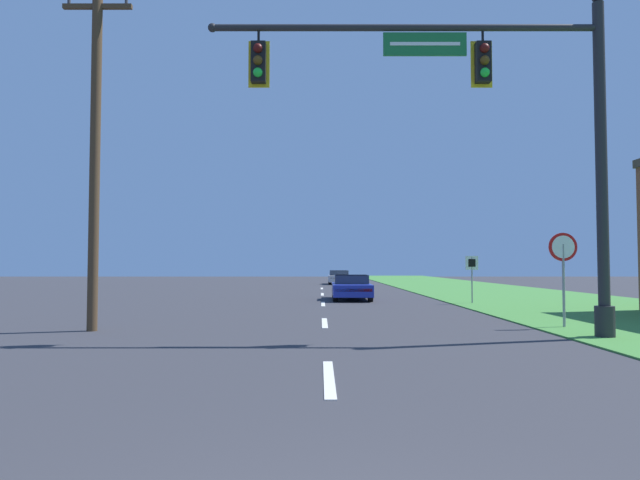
{
  "coord_description": "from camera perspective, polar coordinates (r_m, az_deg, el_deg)",
  "views": [
    {
      "loc": [
        -0.13,
        -2.55,
        1.68
      ],
      "look_at": [
        0.0,
        33.3,
        3.25
      ],
      "focal_mm": 32.0,
      "sensor_mm": 36.0,
      "label": 1
    }
  ],
  "objects": [
    {
      "name": "grass_verge_right",
      "position": [
        34.28,
        17.93,
        -5.17
      ],
      "size": [
        10.0,
        110.0,
        0.04
      ],
      "color": "#428438",
      "rests_on": "ground"
    },
    {
      "name": "road_center_line",
      "position": [
        24.61,
        0.1,
        -6.41
      ],
      "size": [
        0.16,
        34.8,
        0.01
      ],
      "color": "silver",
      "rests_on": "ground"
    },
    {
      "name": "signal_mast",
      "position": [
        14.19,
        17.84,
        10.83
      ],
      "size": [
        9.39,
        0.47,
        8.08
      ],
      "color": "#232326",
      "rests_on": "grass_verge_right"
    },
    {
      "name": "car_ahead",
      "position": [
        27.72,
        2.93,
        -4.73
      ],
      "size": [
        1.86,
        4.52,
        1.19
      ],
      "color": "black",
      "rests_on": "ground"
    },
    {
      "name": "far_car",
      "position": [
        49.94,
        1.69,
        -3.74
      ],
      "size": [
        1.82,
        4.46,
        1.19
      ],
      "color": "black",
      "rests_on": "ground"
    },
    {
      "name": "stop_sign",
      "position": [
        16.55,
        22.93,
        -1.68
      ],
      "size": [
        0.76,
        0.07,
        2.5
      ],
      "color": "gray",
      "rests_on": "grass_verge_right"
    },
    {
      "name": "route_sign_post",
      "position": [
        25.59,
        14.73,
        -2.77
      ],
      "size": [
        0.55,
        0.06,
        2.03
      ],
      "color": "gray",
      "rests_on": "grass_verge_right"
    },
    {
      "name": "utility_pole_near",
      "position": [
        16.02,
        -21.78,
        8.97
      ],
      "size": [
        1.8,
        0.26,
        9.33
      ],
      "color": "#4C3823",
      "rests_on": "ground"
    }
  ]
}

